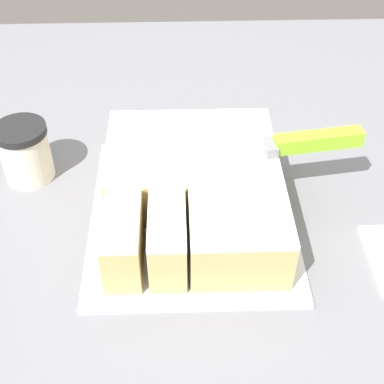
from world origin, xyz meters
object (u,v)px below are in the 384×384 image
Objects in this scene: cake_board at (192,214)px; cake at (194,190)px; coffee_cup at (25,152)px; knife at (292,145)px.

cake reaches higher than cake_board.
knife is at bearing -8.78° from coffee_cup.
coffee_cup is at bearing -17.02° from knife.
cake_board is 1.02× the size of knife.
cake_board is 0.17m from knife.
knife is at bearing 14.21° from cake.
knife reaches higher than cake_board.
cake is (0.00, 0.00, 0.04)m from cake_board.
cake_board is 1.17× the size of cake.
cake is 0.87× the size of knife.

